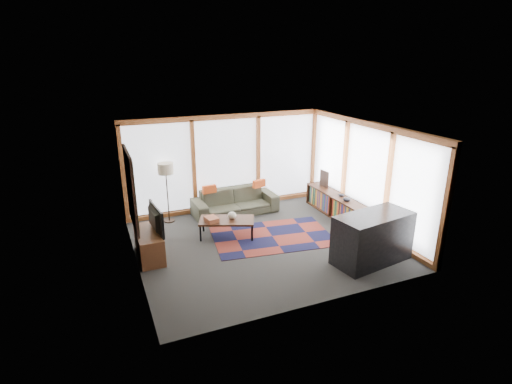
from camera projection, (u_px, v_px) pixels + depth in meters
name	position (u px, v px, depth m)	size (l,w,h in m)	color
ground	(263.00, 243.00, 9.06)	(5.50, 5.50, 0.00)	#2A2A28
room_envelope	(273.00, 169.00, 9.23)	(5.52, 5.02, 2.62)	#453933
rug	(272.00, 236.00, 9.39)	(2.73, 1.76, 0.01)	maroon
sofa	(235.00, 202.00, 10.67)	(2.25, 0.88, 0.66)	#343628
pillow_left	(209.00, 189.00, 10.32)	(0.37, 0.11, 0.20)	#CB4A1B
pillow_right	(259.00, 184.00, 10.77)	(0.37, 0.11, 0.20)	#CB4A1B
floor_lamp	(167.00, 193.00, 10.00)	(0.39, 0.39, 1.54)	#302218
coffee_table	(227.00, 228.00, 9.35)	(1.26, 0.63, 0.42)	black
book_stack	(212.00, 219.00, 9.15)	(0.26, 0.32, 0.11)	brown
vase	(232.00, 215.00, 9.29)	(0.20, 0.20, 0.18)	beige
bookshelf	(336.00, 205.00, 10.51)	(0.43, 2.36, 0.59)	black
bowl_a	(347.00, 199.00, 9.94)	(0.20, 0.20, 0.10)	black
bowl_b	(342.00, 195.00, 10.28)	(0.15, 0.15, 0.07)	black
shelf_picture	(324.00, 179.00, 11.00)	(0.04, 0.34, 0.45)	black
tv_console	(149.00, 245.00, 8.35)	(0.48, 1.15, 0.58)	brown
television	(152.00, 219.00, 8.18)	(0.97, 0.13, 0.56)	black
bar_counter	(373.00, 238.00, 8.12)	(1.63, 0.76, 1.03)	black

